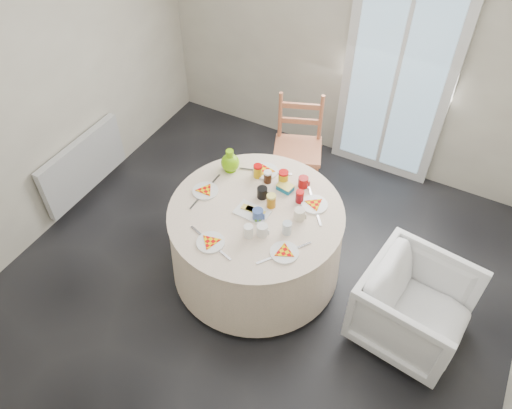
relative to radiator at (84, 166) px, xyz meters
The scene contains 14 objects.
floor 1.99m from the radiator, ahead, with size 4.00×4.00×0.00m, color black.
wall_back 2.80m from the radiator, 42.86° to the left, with size 4.00×0.02×2.60m, color #BCB5A3.
wall_left 0.94m from the radiator, 106.70° to the right, with size 0.02×4.00×2.60m, color #BCB5A3.
glass_door 3.00m from the radiator, 36.79° to the left, with size 1.00×0.08×2.10m, color silver.
radiator is the anchor object (origin of this frame).
table 1.86m from the radiator, ahead, with size 1.39×1.39×0.70m, color beige.
wooden_chair 2.01m from the radiator, 31.59° to the left, with size 0.44×0.42×0.98m, color #CB7852, non-canonical shape.
armchair 3.16m from the radiator, ahead, with size 0.73×0.68×0.75m, color white.
place_settings 1.90m from the radiator, ahead, with size 1.11×1.11×0.02m, color white, non-canonical shape.
jar_cluster 1.95m from the radiator, ahead, with size 0.48×0.24×0.14m, color #99420E, non-canonical shape.
butter_tub 2.01m from the radiator, ahead, with size 0.13×0.09×0.05m, color #0E6996.
green_pitcher 1.55m from the radiator, 10.86° to the left, with size 0.15×0.15×0.20m, color #72BD09, non-canonical shape.
cheese_platter 1.88m from the radiator, ahead, with size 0.25×0.16×0.03m, color white, non-canonical shape.
mugs_glasses 2.05m from the radiator, ahead, with size 0.61×0.61×0.11m, color #AFAFAF, non-canonical shape.
Camera 1 is at (1.15, -2.12, 3.48)m, focal length 35.00 mm.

